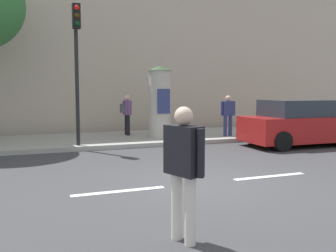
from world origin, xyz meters
The scene contains 10 objects.
ground_plane centered at (0.00, 0.00, 0.00)m, with size 80.00×80.00×0.00m, color #38383A.
sidewalk_curb centered at (0.00, 7.00, 0.07)m, with size 36.00×4.00×0.15m, color #9E9B93.
lane_markings centered at (0.00, 0.00, 0.00)m, with size 25.80×0.16×0.01m.
building_backdrop centered at (0.00, 12.00, 4.63)m, with size 36.00×5.00×9.26m, color #B7A893.
traffic_light centered at (-1.75, 5.24, 3.11)m, with size 0.24×0.45×4.42m.
poster_column centered at (1.40, 6.33, 1.52)m, with size 0.91×0.91×2.69m.
pedestrian_in_red_top centered at (-1.51, -2.60, 1.02)m, with size 0.39×0.64×1.71m.
pedestrian_with_bag centered at (0.42, 7.50, 1.10)m, with size 0.39×0.62×1.60m.
pedestrian_in_light_jacket centered at (4.03, 5.81, 1.07)m, with size 0.64×0.26×1.57m.
parked_car_blue centered at (5.69, 3.53, 0.76)m, with size 4.41×2.04×1.59m.
Camera 1 is at (-3.32, -6.74, 1.90)m, focal length 39.65 mm.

